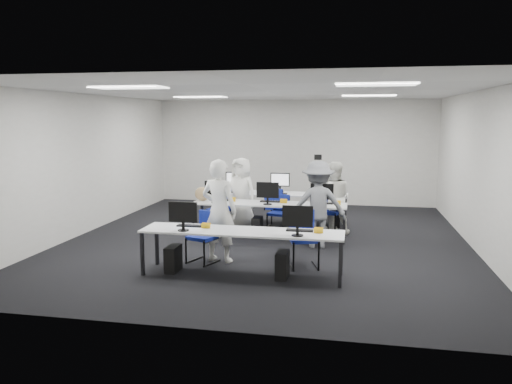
% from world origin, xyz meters
% --- Properties ---
extents(room, '(9.00, 9.02, 3.00)m').
position_xyz_m(room, '(0.00, 0.00, 1.50)').
color(room, black).
rests_on(room, ground).
extents(ceiling_panels, '(5.20, 4.60, 0.02)m').
position_xyz_m(ceiling_panels, '(0.00, 0.00, 2.98)').
color(ceiling_panels, white).
rests_on(ceiling_panels, room).
extents(desk_front, '(3.20, 0.70, 0.73)m').
position_xyz_m(desk_front, '(0.00, -2.40, 0.68)').
color(desk_front, silver).
rests_on(desk_front, ground).
extents(desk_mid, '(3.20, 0.70, 0.73)m').
position_xyz_m(desk_mid, '(0.00, 0.20, 0.68)').
color(desk_mid, silver).
rests_on(desk_mid, ground).
extents(desk_back, '(3.20, 0.70, 0.73)m').
position_xyz_m(desk_back, '(0.00, 1.60, 0.68)').
color(desk_back, silver).
rests_on(desk_back, ground).
extents(equipment_front, '(2.51, 0.41, 1.19)m').
position_xyz_m(equipment_front, '(-0.19, -2.42, 0.36)').
color(equipment_front, '#0D40B0').
rests_on(equipment_front, desk_front).
extents(equipment_mid, '(2.91, 0.41, 1.19)m').
position_xyz_m(equipment_mid, '(-0.19, 0.18, 0.36)').
color(equipment_mid, white).
rests_on(equipment_mid, desk_mid).
extents(equipment_back, '(2.91, 0.41, 1.19)m').
position_xyz_m(equipment_back, '(0.19, 1.62, 0.36)').
color(equipment_back, white).
rests_on(equipment_back, desk_back).
extents(chair_0, '(0.57, 0.59, 0.88)m').
position_xyz_m(chair_0, '(-0.82, -1.82, 0.28)').
color(chair_0, navy).
rests_on(chair_0, ground).
extents(chair_1, '(0.58, 0.61, 0.94)m').
position_xyz_m(chair_1, '(0.91, -1.74, 0.30)').
color(chair_1, navy).
rests_on(chair_1, ground).
extents(chair_2, '(0.55, 0.57, 0.86)m').
position_xyz_m(chair_2, '(-1.24, 0.76, 0.27)').
color(chair_2, navy).
rests_on(chair_2, ground).
extents(chair_3, '(0.49, 0.52, 0.82)m').
position_xyz_m(chair_3, '(0.13, 0.68, 0.26)').
color(chair_3, navy).
rests_on(chair_3, ground).
extents(chair_4, '(0.58, 0.61, 0.97)m').
position_xyz_m(chair_4, '(1.21, 0.72, 0.31)').
color(chair_4, navy).
rests_on(chair_4, ground).
extents(chair_5, '(0.50, 0.54, 0.88)m').
position_xyz_m(chair_5, '(-1.20, 0.99, 0.28)').
color(chair_5, navy).
rests_on(chair_5, ground).
extents(chair_6, '(0.54, 0.58, 0.93)m').
position_xyz_m(chair_6, '(0.01, 1.13, 0.29)').
color(chair_6, navy).
rests_on(chair_6, ground).
extents(chair_7, '(0.45, 0.48, 0.87)m').
position_xyz_m(chair_7, '(1.25, 1.01, 0.27)').
color(chair_7, navy).
rests_on(chair_7, ground).
extents(handbag, '(0.41, 0.32, 0.29)m').
position_xyz_m(handbag, '(-1.45, 0.23, 0.88)').
color(handbag, '#9D8551').
rests_on(handbag, desk_mid).
extents(student_0, '(0.74, 0.57, 1.79)m').
position_xyz_m(student_0, '(-0.56, -1.68, 0.90)').
color(student_0, white).
rests_on(student_0, ground).
extents(student_1, '(0.85, 0.72, 1.56)m').
position_xyz_m(student_1, '(1.30, 0.83, 0.78)').
color(student_1, white).
rests_on(student_1, ground).
extents(student_2, '(0.92, 0.78, 1.60)m').
position_xyz_m(student_2, '(-0.76, 0.96, 0.80)').
color(student_2, white).
rests_on(student_2, ground).
extents(student_3, '(0.95, 0.63, 1.50)m').
position_xyz_m(student_3, '(1.18, 1.14, 0.75)').
color(student_3, white).
rests_on(student_3, ground).
extents(photographer, '(1.17, 0.79, 1.68)m').
position_xyz_m(photographer, '(1.05, -0.40, 0.84)').
color(photographer, slate).
rests_on(photographer, ground).
extents(dslr_camera, '(0.17, 0.20, 0.10)m').
position_xyz_m(dslr_camera, '(1.02, -0.22, 1.73)').
color(dslr_camera, black).
rests_on(dslr_camera, photographer).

